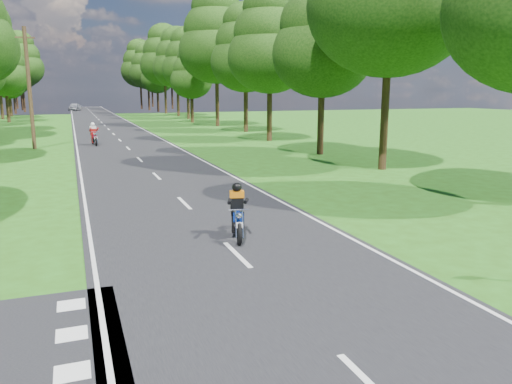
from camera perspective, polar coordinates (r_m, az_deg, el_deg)
name	(u,v)px	position (r m, az deg, el deg)	size (l,w,h in m)	color
ground	(267,285)	(10.46, 1.29, -10.56)	(160.00, 160.00, 0.00)	#274F12
main_road	(105,125)	(59.25, -16.91, 7.29)	(7.00, 140.00, 0.02)	black
road_markings	(105,127)	(57.37, -16.92, 7.17)	(7.40, 140.00, 0.01)	silver
treeline	(107,56)	(69.39, -16.65, 14.68)	(40.00, 115.35, 14.78)	black
telegraph_pole	(29,88)	(37.09, -24.48, 10.77)	(1.20, 0.26, 8.00)	#382616
rider_near_blue	(237,210)	(13.47, -2.14, -2.11)	(0.59, 1.76, 1.47)	navy
rider_far_red	(94,134)	(38.11, -18.05, 6.35)	(0.65, 1.96, 1.63)	#A20C20
distant_car	(75,107)	(103.79, -19.99, 9.15)	(1.75, 4.35, 1.48)	#AEB0B6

